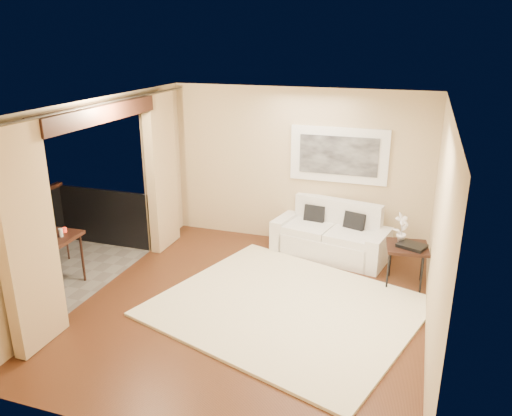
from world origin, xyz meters
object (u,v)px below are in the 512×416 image
at_px(sofa, 332,237).
at_px(ice_bucket, 45,225).
at_px(orchid, 402,228).
at_px(bistro_table, 52,241).
at_px(side_table, 407,249).
at_px(balcony_chair_far, 45,232).

xyz_separation_m(sofa, ice_bucket, (-3.80, -2.29, 0.58)).
xyz_separation_m(orchid, bistro_table, (-4.73, -1.75, -0.14)).
height_order(side_table, ice_bucket, ice_bucket).
distance_m(side_table, ice_bucket, 5.26).
bearing_deg(side_table, bistro_table, -161.25).
height_order(side_table, orchid, orchid).
height_order(bistro_table, balcony_chair_far, balcony_chair_far).
bearing_deg(balcony_chair_far, orchid, -174.76).
bearing_deg(balcony_chair_far, sofa, -163.68).
bearing_deg(ice_bucket, sofa, 31.06).
distance_m(bistro_table, balcony_chair_far, 0.80).
relative_size(orchid, bistro_table, 0.56).
bearing_deg(side_table, ice_bucket, -163.05).
relative_size(bistro_table, balcony_chair_far, 0.79).
relative_size(orchid, balcony_chair_far, 0.44).
relative_size(side_table, bistro_table, 0.81).
relative_size(side_table, orchid, 1.44).
xyz_separation_m(orchid, ice_bucket, (-4.91, -1.63, 0.04)).
bearing_deg(sofa, bistro_table, -134.70).
xyz_separation_m(sofa, balcony_chair_far, (-4.20, -1.86, 0.27)).
bearing_deg(bistro_table, orchid, 20.27).
relative_size(orchid, ice_bucket, 2.22).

